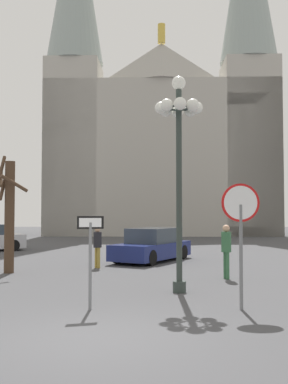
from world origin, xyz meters
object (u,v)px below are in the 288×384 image
one_way_arrow_sign (90,249)px  cathedral (161,122)px  pedestrian_standing (97,243)px  stop_sign (241,220)px  street_lamp (179,138)px  bare_tree (9,213)px  parked_car_far_navy (152,246)px  pedestrian_walking (226,246)px

one_way_arrow_sign → cathedral: bearing=85.7°
cathedral → pedestrian_standing: 28.92m
one_way_arrow_sign → stop_sign: bearing=0.6°
street_lamp → pedestrian_standing: street_lamp is taller
stop_sign → pedestrian_standing: (-4.06, 7.50, -1.03)m
stop_sign → bare_tree: bare_tree is taller
street_lamp → bare_tree: size_ratio=1.40×
one_way_arrow_sign → bare_tree: size_ratio=0.49×
cathedral → pedestrian_standing: (-3.27, -26.86, -10.20)m
street_lamp → parked_car_far_navy: bearing=94.7°
cathedral → one_way_arrow_sign: bearing=-94.3°
bare_tree → pedestrian_standing: bearing=25.9°
pedestrian_standing → cathedral: bearing=83.1°
stop_sign → bare_tree: 9.31m
cathedral → stop_sign: cathedral is taller
bare_tree → pedestrian_standing: (3.03, 1.47, -1.18)m
one_way_arrow_sign → parked_car_far_navy: one_way_arrow_sign is taller
one_way_arrow_sign → pedestrian_walking: 6.07m
cathedral → parked_car_far_navy: size_ratio=7.17×
cathedral → stop_sign: 35.57m
cathedral → parked_car_far_navy: cathedral is taller
stop_sign → pedestrian_standing: size_ratio=1.75×
parked_car_far_navy → pedestrian_standing: bearing=-130.3°
one_way_arrow_sign → pedestrian_standing: bearing=95.2°
parked_car_far_navy → pedestrian_walking: 5.91m
parked_car_far_navy → street_lamp: bearing=-85.3°
stop_sign → bare_tree: bearing=139.6°
stop_sign → street_lamp: bearing=119.6°
street_lamp → pedestrian_standing: 6.86m
stop_sign → street_lamp: street_lamp is taller
street_lamp → pedestrian_walking: 4.36m
cathedral → pedestrian_walking: (1.26, -29.70, -10.09)m
bare_tree → parked_car_far_navy: bearing=37.8°
cathedral → pedestrian_standing: bearing=-96.9°
bare_tree → pedestrian_walking: (7.56, -1.37, -1.08)m
one_way_arrow_sign → street_lamp: 4.20m
parked_car_far_navy → pedestrian_standing: 3.37m
parked_car_far_navy → pedestrian_standing: (-2.17, -2.56, 0.29)m
stop_sign → cathedral: bearing=91.3°
stop_sign → pedestrian_walking: bearing=84.2°
bare_tree → street_lamp: bearing=-33.5°
pedestrian_walking → pedestrian_standing: bearing=147.9°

